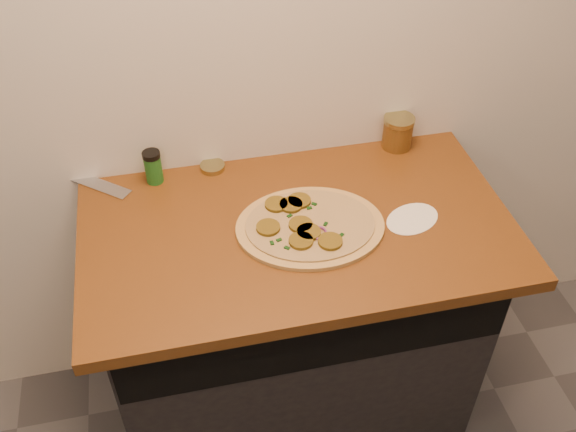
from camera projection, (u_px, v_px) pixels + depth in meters
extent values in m
cube|color=beige|center=(271.00, 20.00, 1.72)|extent=(4.00, 0.02, 2.70)
cube|color=black|center=(294.00, 322.00, 2.12)|extent=(1.10, 0.60, 0.86)
cube|color=brown|center=(297.00, 229.00, 1.80)|extent=(1.20, 0.70, 0.04)
cylinder|color=tan|center=(310.00, 227.00, 1.76)|extent=(0.44, 0.44, 0.01)
cylinder|color=#CBBC86|center=(310.00, 224.00, 1.76)|extent=(0.38, 0.38, 0.01)
cylinder|color=brown|center=(268.00, 227.00, 1.74)|extent=(0.07, 0.07, 0.01)
cylinder|color=brown|center=(301.00, 241.00, 1.70)|extent=(0.07, 0.07, 0.01)
cylinder|color=brown|center=(291.00, 205.00, 1.81)|extent=(0.07, 0.07, 0.01)
cylinder|color=brown|center=(299.00, 201.00, 1.82)|extent=(0.07, 0.07, 0.01)
cylinder|color=brown|center=(301.00, 225.00, 1.75)|extent=(0.07, 0.07, 0.01)
cylinder|color=brown|center=(276.00, 204.00, 1.81)|extent=(0.07, 0.07, 0.01)
cylinder|color=brown|center=(309.00, 232.00, 1.72)|extent=(0.07, 0.07, 0.01)
cylinder|color=brown|center=(330.00, 241.00, 1.70)|extent=(0.07, 0.07, 0.01)
torus|color=#742B6B|center=(317.00, 233.00, 1.72)|extent=(0.05, 0.05, 0.01)
torus|color=#742B6B|center=(332.00, 241.00, 1.70)|extent=(0.05, 0.05, 0.01)
cube|color=black|center=(309.00, 208.00, 1.80)|extent=(0.02, 0.01, 0.00)
cube|color=black|center=(290.00, 216.00, 1.78)|extent=(0.02, 0.02, 0.00)
cube|color=black|center=(314.00, 204.00, 1.82)|extent=(0.02, 0.02, 0.00)
cube|color=black|center=(304.00, 234.00, 1.72)|extent=(0.02, 0.01, 0.00)
cube|color=black|center=(272.00, 243.00, 1.70)|extent=(0.01, 0.02, 0.00)
cube|color=black|center=(341.00, 235.00, 1.72)|extent=(0.02, 0.02, 0.00)
cube|color=black|center=(279.00, 240.00, 1.71)|extent=(0.02, 0.01, 0.00)
cube|color=black|center=(287.00, 248.00, 1.68)|extent=(0.02, 0.02, 0.00)
cube|color=black|center=(326.00, 224.00, 1.75)|extent=(0.02, 0.02, 0.00)
cube|color=#B7BAC1|center=(95.00, 184.00, 1.91)|extent=(0.21, 0.19, 0.01)
cube|color=black|center=(53.00, 166.00, 1.96)|extent=(0.12, 0.10, 0.02)
cylinder|color=#9E945C|center=(212.00, 167.00, 1.96)|extent=(0.08, 0.08, 0.02)
cylinder|color=#9D130F|center=(397.00, 134.00, 2.03)|extent=(0.09, 0.09, 0.09)
cylinder|color=#9E945C|center=(399.00, 120.00, 1.99)|extent=(0.10, 0.10, 0.02)
cylinder|color=#1E621F|center=(154.00, 169.00, 1.89)|extent=(0.05, 0.05, 0.09)
cylinder|color=black|center=(151.00, 155.00, 1.86)|extent=(0.05, 0.05, 0.02)
cylinder|color=white|center=(412.00, 219.00, 1.80)|extent=(0.22, 0.22, 0.00)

